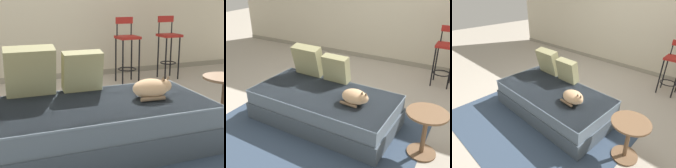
# 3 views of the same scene
# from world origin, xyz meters

# --- Properties ---
(ground_plane) EXTENTS (16.00, 16.00, 0.00)m
(ground_plane) POSITION_xyz_m (0.00, 0.00, 0.00)
(ground_plane) COLOR #A89E8E
(ground_plane) RESTS_ON ground
(wall_back_panel) EXTENTS (8.00, 0.10, 2.60)m
(wall_back_panel) POSITION_xyz_m (0.00, 2.25, 1.30)
(wall_back_panel) COLOR beige
(wall_back_panel) RESTS_ON ground
(wall_baseboard_trim) EXTENTS (8.00, 0.02, 0.09)m
(wall_baseboard_trim) POSITION_xyz_m (0.00, 2.20, 0.04)
(wall_baseboard_trim) COLOR gray
(wall_baseboard_trim) RESTS_ON ground
(area_rug) EXTENTS (2.60, 2.06, 0.01)m
(area_rug) POSITION_xyz_m (0.00, -0.70, 0.00)
(area_rug) COLOR #334256
(area_rug) RESTS_ON ground
(couch) EXTENTS (1.92, 1.01, 0.42)m
(couch) POSITION_xyz_m (0.00, -0.40, 0.21)
(couch) COLOR #44505B
(couch) RESTS_ON ground
(throw_pillow_corner) EXTENTS (0.44, 0.26, 0.46)m
(throw_pillow_corner) POSITION_xyz_m (-0.51, -0.01, 0.65)
(throw_pillow_corner) COLOR #847F56
(throw_pillow_corner) RESTS_ON couch
(throw_pillow_middle) EXTENTS (0.38, 0.20, 0.39)m
(throw_pillow_middle) POSITION_xyz_m (-0.04, -0.02, 0.62)
(throw_pillow_middle) COLOR #847F56
(throw_pillow_middle) RESTS_ON couch
(cat) EXTENTS (0.36, 0.27, 0.20)m
(cat) POSITION_xyz_m (0.47, -0.45, 0.51)
(cat) COLOR tan
(cat) RESTS_ON couch
(bar_stool_near_window) EXTENTS (0.32, 0.32, 1.00)m
(bar_stool_near_window) POSITION_xyz_m (1.15, 1.57, 0.57)
(bar_stool_near_window) COLOR black
(bar_stool_near_window) RESTS_ON ground
(side_table) EXTENTS (0.44, 0.44, 0.53)m
(side_table) POSITION_xyz_m (1.30, -0.43, 0.35)
(side_table) COLOR brown
(side_table) RESTS_ON ground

